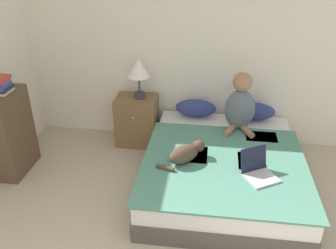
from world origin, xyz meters
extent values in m
cube|color=silver|center=(0.00, 3.68, 1.27)|extent=(5.44, 0.05, 2.55)
cube|color=#4C4742|center=(0.30, 2.64, 0.10)|extent=(1.61, 1.96, 0.20)
cube|color=silver|center=(0.30, 2.64, 0.29)|extent=(1.58, 1.93, 0.19)
cube|color=#4C8470|center=(0.30, 2.44, 0.40)|extent=(1.66, 1.57, 0.02)
cube|color=#5B9384|center=(0.58, 2.51, 0.40)|extent=(0.28, 0.33, 0.01)
cube|color=#5B9384|center=(0.72, 3.04, 0.40)|extent=(0.35, 0.24, 0.01)
cube|color=#5B9384|center=(-0.01, 2.56, 0.40)|extent=(0.27, 0.33, 0.01)
ellipsoid|color=navy|center=(-0.07, 3.47, 0.52)|extent=(0.51, 0.23, 0.22)
ellipsoid|color=navy|center=(0.66, 3.47, 0.52)|extent=(0.51, 0.23, 0.22)
ellipsoid|color=slate|center=(0.46, 3.21, 0.65)|extent=(0.35, 0.19, 0.49)
sphere|color=#9E7051|center=(0.46, 3.21, 0.99)|extent=(0.22, 0.22, 0.22)
cylinder|color=#9E7051|center=(0.36, 3.09, 0.44)|extent=(0.17, 0.25, 0.07)
cylinder|color=#9E7051|center=(0.56, 3.09, 0.44)|extent=(0.17, 0.25, 0.07)
ellipsoid|color=#473828|center=(-0.11, 2.40, 0.50)|extent=(0.37, 0.37, 0.18)
sphere|color=#473828|center=(0.03, 2.54, 0.53)|extent=(0.12, 0.12, 0.12)
cone|color=#473828|center=(0.00, 2.56, 0.57)|extent=(0.06, 0.06, 0.06)
cone|color=#473828|center=(0.05, 2.51, 0.57)|extent=(0.06, 0.06, 0.06)
cylinder|color=#473828|center=(-0.28, 2.25, 0.43)|extent=(0.19, 0.09, 0.04)
cube|color=#B7B7BC|center=(0.64, 2.22, 0.42)|extent=(0.37, 0.35, 0.02)
cube|color=black|center=(0.57, 2.34, 0.54)|extent=(0.27, 0.20, 0.24)
cube|color=brown|center=(-0.82, 3.41, 0.32)|extent=(0.51, 0.40, 0.64)
sphere|color=tan|center=(-0.82, 3.20, 0.46)|extent=(0.03, 0.03, 0.03)
cylinder|color=#38383D|center=(-0.77, 3.42, 0.67)|extent=(0.14, 0.14, 0.07)
cylinder|color=#38383D|center=(-0.77, 3.42, 0.81)|extent=(0.02, 0.02, 0.21)
cone|color=white|center=(-0.77, 3.42, 1.03)|extent=(0.28, 0.28, 0.23)
cube|color=brown|center=(-2.06, 2.60, 0.49)|extent=(0.25, 0.57, 0.97)
cube|color=beige|center=(-2.06, 2.60, 0.99)|extent=(0.15, 0.21, 0.03)
cube|color=#2D2D33|center=(-2.07, 2.60, 1.02)|extent=(0.19, 0.22, 0.03)
cube|color=#334C8E|center=(-2.07, 2.59, 1.05)|extent=(0.16, 0.23, 0.04)
camera|label=1|loc=(0.14, -0.60, 2.43)|focal=38.00mm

